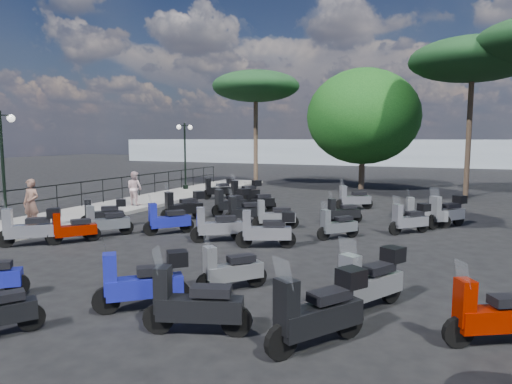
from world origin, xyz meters
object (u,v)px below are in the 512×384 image
at_px(scooter_22, 342,213).
at_px(scooter_24, 371,281).
at_px(lamp_post_1, 2,159).
at_px(scooter_23, 354,199).
at_px(pine_2, 256,87).
at_px(pedestrian_far, 135,188).
at_px(scooter_16, 274,216).
at_px(scooter_25, 494,316).
at_px(scooter_11, 245,192).
at_px(scooter_19, 143,282).
at_px(scooter_10, 184,206).
at_px(scooter_9, 168,220).
at_px(scooter_5, 219,189).
at_px(lamp_post_2, 185,152).
at_px(scooter_17, 258,202).
at_px(scooter_26, 410,219).
at_px(scooter_12, 194,305).
at_px(scooter_3, 104,214).
at_px(woman, 31,203).
at_px(scooter_21, 337,226).
at_px(scooter_15, 244,211).
at_px(scooter_14, 217,226).
at_px(pine_0, 473,60).
at_px(scooter_8, 106,223).
at_px(scooter_2, 73,229).
at_px(scooter_27, 447,212).
at_px(scooter_18, 318,312).
at_px(scooter_1, 30,228).
at_px(scooter_13, 231,270).
at_px(broadleaf_tree, 363,117).

height_order(scooter_22, scooter_24, scooter_24).
distance_m(lamp_post_1, scooter_23, 14.00).
height_order(scooter_22, pine_2, pine_2).
xyz_separation_m(pedestrian_far, scooter_16, (7.52, -2.04, -0.46)).
bearing_deg(scooter_25, scooter_11, 8.12).
bearing_deg(pine_2, scooter_19, -72.33).
bearing_deg(scooter_10, lamp_post_1, 69.35).
relative_size(scooter_9, scooter_19, 0.94).
bearing_deg(scooter_5, lamp_post_2, 13.39).
distance_m(scooter_17, scooter_26, 6.73).
bearing_deg(scooter_12, pine_2, 2.65).
relative_size(scooter_3, scooter_19, 0.93).
xyz_separation_m(woman, scooter_17, (5.44, 6.80, -0.52)).
xyz_separation_m(scooter_12, scooter_21, (0.51, 7.87, -0.07)).
bearing_deg(scooter_15, scooter_14, 139.92).
relative_size(scooter_17, pine_2, 0.18).
distance_m(pedestrian_far, scooter_9, 6.24).
relative_size(scooter_10, pine_0, 0.19).
distance_m(scooter_8, scooter_10, 3.55).
relative_size(lamp_post_2, scooter_21, 3.20).
bearing_deg(scooter_17, scooter_3, 96.69).
relative_size(scooter_2, scooter_27, 0.85).
xyz_separation_m(scooter_16, scooter_18, (3.82, -8.23, 0.11)).
height_order(scooter_11, scooter_24, scooter_11).
relative_size(scooter_3, scooter_9, 0.99).
distance_m(scooter_3, scooter_9, 2.78).
bearing_deg(scooter_1, scooter_9, -83.98).
relative_size(scooter_10, scooter_12, 0.91).
bearing_deg(scooter_22, scooter_5, 20.33).
height_order(scooter_13, scooter_19, scooter_19).
distance_m(scooter_23, broadleaf_tree, 9.51).
bearing_deg(scooter_21, scooter_14, 70.88).
height_order(scooter_15, scooter_26, scooter_15).
relative_size(scooter_5, scooter_9, 1.04).
xyz_separation_m(lamp_post_1, scooter_1, (3.33, -1.83, -1.87)).
bearing_deg(scooter_10, pine_2, -44.08).
bearing_deg(scooter_23, scooter_1, 110.44).
xyz_separation_m(scooter_15, pine_0, (7.82, 11.14, 6.68)).
bearing_deg(scooter_22, scooter_24, 156.77).
bearing_deg(scooter_2, scooter_22, -101.22).
bearing_deg(scooter_25, scooter_19, 68.75).
distance_m(lamp_post_2, scooter_26, 15.54).
xyz_separation_m(scooter_3, scooter_22, (7.68, 3.94, -0.07)).
relative_size(scooter_1, scooter_14, 1.01).
height_order(pedestrian_far, scooter_13, pedestrian_far).
relative_size(lamp_post_2, scooter_1, 2.63).
height_order(scooter_1, scooter_23, scooter_1).
bearing_deg(scooter_21, scooter_9, 57.48).
xyz_separation_m(lamp_post_1, lamp_post_2, (0.07, 12.01, -0.04)).
distance_m(lamp_post_1, scooter_15, 8.77).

